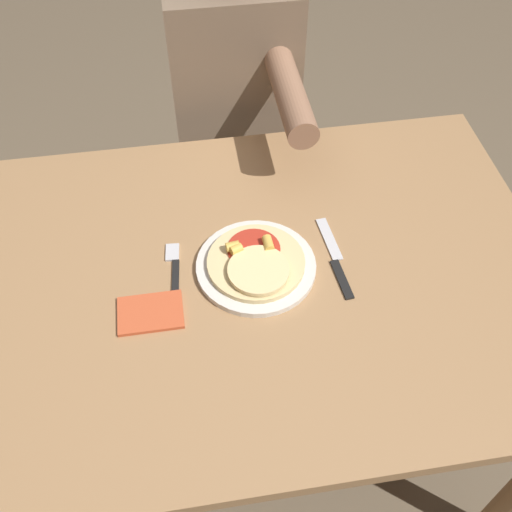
{
  "coord_description": "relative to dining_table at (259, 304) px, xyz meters",
  "views": [
    {
      "loc": [
        -0.13,
        -0.75,
        1.72
      ],
      "look_at": [
        -0.01,
        0.01,
        0.81
      ],
      "focal_mm": 42.0,
      "sensor_mm": 36.0,
      "label": 1
    }
  ],
  "objects": [
    {
      "name": "napkin",
      "position": [
        -0.22,
        -0.07,
        0.11
      ],
      "size": [
        0.13,
        0.09,
        0.01
      ],
      "color": "#C6512D",
      "rests_on": "dining_table"
    },
    {
      "name": "knife",
      "position": [
        0.16,
        0.01,
        0.11
      ],
      "size": [
        0.03,
        0.22,
        0.0
      ],
      "color": "black",
      "rests_on": "dining_table"
    },
    {
      "name": "person_diner",
      "position": [
        0.04,
        0.63,
        0.08
      ],
      "size": [
        0.33,
        0.52,
        1.25
      ],
      "color": "#2D2D38",
      "rests_on": "ground_plane"
    },
    {
      "name": "ground_plane",
      "position": [
        0.0,
        0.0,
        -0.66
      ],
      "size": [
        8.0,
        8.0,
        0.0
      ],
      "primitive_type": "plane",
      "color": "brown"
    },
    {
      "name": "dining_table",
      "position": [
        0.0,
        0.0,
        0.0
      ],
      "size": [
        1.22,
        0.88,
        0.77
      ],
      "color": "#9E754C",
      "rests_on": "ground_plane"
    },
    {
      "name": "plate",
      "position": [
        -0.01,
        0.01,
        0.12
      ],
      "size": [
        0.25,
        0.25,
        0.01
      ],
      "color": "silver",
      "rests_on": "dining_table"
    },
    {
      "name": "fork",
      "position": [
        -0.17,
        0.03,
        0.11
      ],
      "size": [
        0.03,
        0.18,
        0.0
      ],
      "color": "black",
      "rests_on": "dining_table"
    },
    {
      "name": "pizza",
      "position": [
        -0.01,
        0.01,
        0.13
      ],
      "size": [
        0.2,
        0.2,
        0.04
      ],
      "color": "#E0C689",
      "rests_on": "plate"
    }
  ]
}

